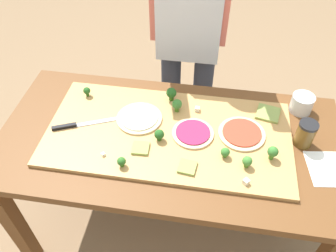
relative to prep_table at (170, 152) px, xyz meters
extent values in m
plane|color=#896B4C|center=(0.00, 0.00, -0.65)|extent=(8.00, 8.00, 0.00)
cube|color=brown|center=(-0.72, -0.33, -0.29)|extent=(0.07, 0.07, 0.72)
cube|color=brown|center=(-0.72, 0.33, -0.29)|extent=(0.07, 0.07, 0.72)
cube|color=brown|center=(0.72, 0.33, -0.29)|extent=(0.07, 0.07, 0.72)
cube|color=brown|center=(0.00, 0.00, 0.08)|extent=(1.56, 0.78, 0.04)
cube|color=tan|center=(-0.01, 0.02, 0.11)|extent=(1.10, 0.55, 0.02)
cube|color=#B7BABF|center=(-0.33, 0.03, 0.13)|extent=(0.21, 0.11, 0.00)
cube|color=black|center=(-0.48, -0.03, 0.13)|extent=(0.11, 0.06, 0.02)
cylinder|color=beige|center=(-0.16, 0.08, 0.13)|extent=(0.21, 0.21, 0.01)
cylinder|color=silver|center=(-0.16, 0.08, 0.14)|extent=(0.17, 0.17, 0.01)
cylinder|color=beige|center=(0.10, 0.02, 0.13)|extent=(0.19, 0.19, 0.01)
cylinder|color=#9E234C|center=(0.10, 0.02, 0.14)|extent=(0.15, 0.15, 0.01)
cylinder|color=beige|center=(0.32, 0.05, 0.13)|extent=(0.21, 0.21, 0.01)
cylinder|color=#BC3D28|center=(0.32, 0.05, 0.14)|extent=(0.17, 0.17, 0.01)
cube|color=#899E4C|center=(0.10, -0.17, 0.13)|extent=(0.08, 0.08, 0.01)
cube|color=#899E4C|center=(0.44, 0.20, 0.13)|extent=(0.13, 0.13, 0.01)
cube|color=#899E4C|center=(-0.11, -0.10, 0.13)|extent=(0.07, 0.07, 0.01)
cylinder|color=#3F7220|center=(0.44, -0.07, 0.14)|extent=(0.02, 0.02, 0.03)
sphere|color=#38752D|center=(0.44, -0.07, 0.17)|extent=(0.05, 0.05, 0.05)
cylinder|color=#2C5915|center=(-0.04, -0.04, 0.13)|extent=(0.02, 0.02, 0.02)
sphere|color=#23561E|center=(-0.04, -0.04, 0.16)|extent=(0.04, 0.04, 0.04)
cylinder|color=#366618|center=(-0.17, -0.20, 0.13)|extent=(0.02, 0.02, 0.02)
sphere|color=#2D6623|center=(-0.17, -0.20, 0.15)|extent=(0.04, 0.04, 0.04)
cylinder|color=#3F7220|center=(0.25, -0.09, 0.13)|extent=(0.02, 0.02, 0.02)
sphere|color=#38752D|center=(0.25, -0.09, 0.15)|extent=(0.04, 0.04, 0.04)
cylinder|color=#3F7220|center=(0.01, 0.16, 0.14)|extent=(0.02, 0.02, 0.03)
sphere|color=#38752D|center=(0.01, 0.16, 0.17)|extent=(0.05, 0.05, 0.05)
cylinder|color=#2C5915|center=(-0.45, 0.20, 0.13)|extent=(0.02, 0.02, 0.02)
sphere|color=#23561E|center=(-0.45, 0.20, 0.16)|extent=(0.04, 0.04, 0.04)
cylinder|color=#487A23|center=(0.34, -0.13, 0.13)|extent=(0.02, 0.02, 0.02)
sphere|color=#427F33|center=(0.34, -0.13, 0.16)|extent=(0.04, 0.04, 0.04)
cylinder|color=#2C5915|center=(-0.03, 0.23, 0.14)|extent=(0.02, 0.02, 0.03)
sphere|color=#23561E|center=(-0.03, 0.23, 0.17)|extent=(0.05, 0.05, 0.05)
cube|color=white|center=(-0.26, -0.16, 0.13)|extent=(0.02, 0.02, 0.01)
cube|color=silver|center=(0.34, -0.21, 0.13)|extent=(0.03, 0.03, 0.02)
cube|color=silver|center=(0.11, 0.18, 0.13)|extent=(0.02, 0.02, 0.02)
cylinder|color=white|center=(0.60, 0.28, 0.15)|extent=(0.11, 0.11, 0.09)
cylinder|color=white|center=(0.60, 0.28, 0.13)|extent=(0.09, 0.09, 0.05)
cylinder|color=brown|center=(0.58, 0.06, 0.16)|extent=(0.08, 0.08, 0.11)
cylinder|color=black|center=(0.58, 0.06, 0.22)|extent=(0.08, 0.08, 0.01)
cube|color=white|center=(0.67, -0.07, 0.11)|extent=(0.16, 0.20, 0.00)
cylinder|color=#333847|center=(-0.09, 0.65, -0.20)|extent=(0.12, 0.12, 0.90)
cylinder|color=#333847|center=(0.11, 0.65, -0.20)|extent=(0.12, 0.12, 0.90)
cube|color=silver|center=(0.01, 0.55, 0.44)|extent=(0.34, 0.01, 0.60)
camera|label=1|loc=(0.15, -1.03, 1.25)|focal=36.72mm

